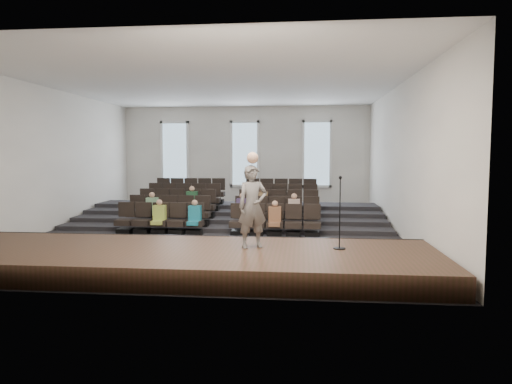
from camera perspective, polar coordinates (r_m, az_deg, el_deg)
ground at (r=15.71m, az=-4.56°, el=-5.11°), size 14.00×14.00×0.00m
ceiling at (r=15.65m, az=-4.69°, el=13.28°), size 12.00×14.00×0.02m
wall_back at (r=22.42m, az=-1.39°, el=4.27°), size 12.00×0.04×5.00m
wall_front at (r=8.66m, az=-13.00°, el=3.40°), size 12.00×0.04×5.00m
wall_left at (r=17.58m, az=-24.35°, el=3.72°), size 0.04×14.00×5.00m
wall_right at (r=15.56m, az=17.79°, el=3.84°), size 0.04×14.00×5.00m
stage at (r=10.78m, az=-9.47°, el=-8.38°), size 11.80×3.60×0.50m
stage_lip at (r=12.45m, az=-7.32°, el=-6.57°), size 11.80×0.06×0.52m
risers at (r=18.77m, az=-2.84°, el=-2.88°), size 11.80×4.80×0.60m
seating_rows at (r=17.11m, az=-3.66°, el=-1.99°), size 6.80×4.70×1.67m
windows at (r=22.35m, az=-1.42°, el=4.78°), size 8.44×0.10×3.24m
audience at (r=15.90m, az=-4.38°, el=-2.04°), size 5.45×2.64×1.10m
speaker at (r=10.63m, az=-0.43°, el=-1.84°), size 0.83×0.72×1.93m
mic_stand at (r=10.72m, az=10.41°, el=-4.37°), size 0.28×0.28×1.69m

